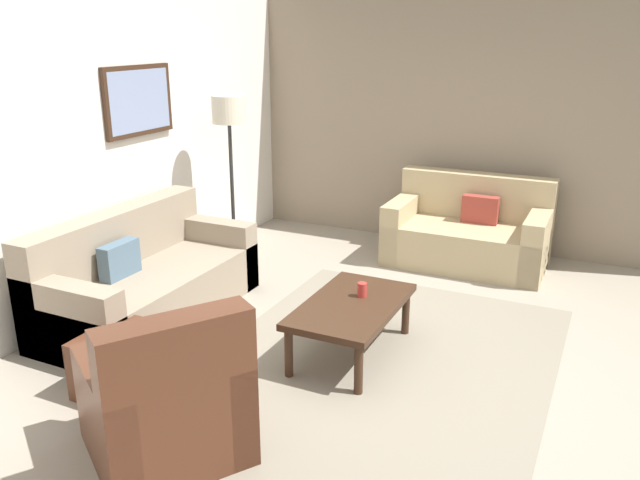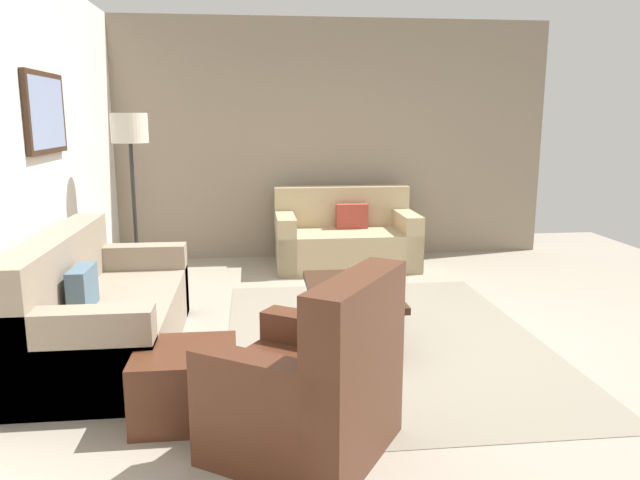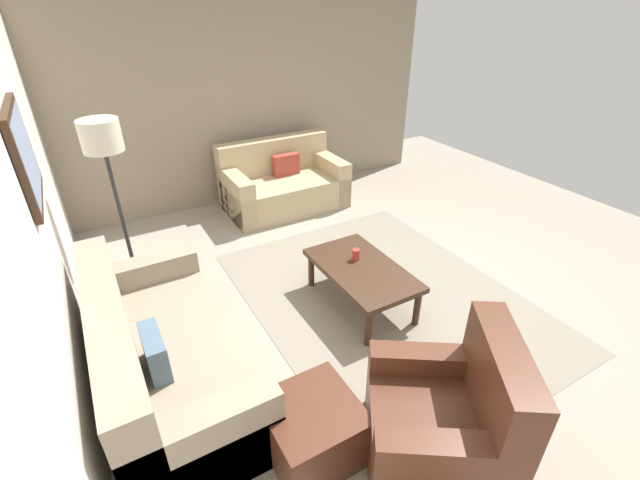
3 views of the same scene
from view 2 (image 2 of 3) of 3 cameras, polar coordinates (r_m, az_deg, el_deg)
ground_plane at (r=4.73m, az=5.97°, el=-9.34°), size 8.00×8.00×0.00m
rear_partition at (r=4.62m, az=-27.23°, el=6.78°), size 6.00×0.12×2.80m
stone_feature_panel at (r=7.38m, az=1.16°, el=9.35°), size 0.12×5.20×2.80m
area_rug at (r=4.73m, az=5.97°, el=-9.30°), size 3.10×2.37×0.01m
couch_main at (r=4.61m, az=-20.35°, el=-6.68°), size 1.95×0.90×0.88m
couch_loveseat at (r=6.97m, az=2.31°, el=0.08°), size 0.91×1.57×0.88m
armchair_leather at (r=3.15m, az=-0.45°, el=-14.35°), size 1.11×1.11×0.95m
ottoman at (r=3.61m, az=-12.50°, el=-12.95°), size 0.56×0.56×0.40m
coffee_table at (r=4.63m, az=2.92°, el=-5.08°), size 1.10×0.64×0.41m
cup at (r=4.74m, az=2.95°, el=-3.36°), size 0.07×0.07×0.11m
lamp_standing at (r=5.68m, az=-17.35°, el=8.27°), size 0.32×0.32×1.71m
framed_artwork at (r=5.13m, az=-24.34°, el=10.80°), size 0.84×0.04×0.61m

